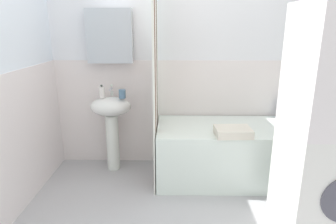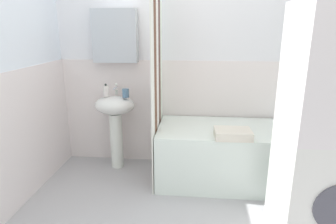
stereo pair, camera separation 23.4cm
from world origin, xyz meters
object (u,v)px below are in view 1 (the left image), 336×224
(lotion_bottle, at_px, (288,110))
(body_wash_bottle, at_px, (279,109))
(soap_dispenser, at_px, (102,92))
(bathtub, at_px, (231,152))
(towel_folded, at_px, (233,132))
(toothbrush_cup, at_px, (122,94))
(sink, at_px, (111,117))
(washer_dryer_stack, at_px, (333,129))

(lotion_bottle, bearing_deg, body_wash_bottle, 172.56)
(soap_dispenser, xyz_separation_m, bathtub, (1.36, -0.17, -0.60))
(lotion_bottle, relative_size, towel_folded, 0.58)
(toothbrush_cup, relative_size, body_wash_bottle, 0.43)
(bathtub, bearing_deg, body_wash_bottle, 28.63)
(sink, xyz_separation_m, bathtub, (1.28, -0.19, -0.32))
(body_wash_bottle, height_order, towel_folded, body_wash_bottle)
(toothbrush_cup, bearing_deg, towel_folded, -21.33)
(soap_dispenser, bearing_deg, lotion_bottle, 3.64)
(lotion_bottle, bearing_deg, towel_folded, -141.71)
(soap_dispenser, bearing_deg, toothbrush_cup, -3.52)
(towel_folded, height_order, washer_dryer_stack, washer_dryer_stack)
(washer_dryer_stack, bearing_deg, body_wash_bottle, 87.18)
(soap_dispenser, xyz_separation_m, toothbrush_cup, (0.22, -0.01, -0.01))
(bathtub, height_order, lotion_bottle, lotion_bottle)
(body_wash_bottle, bearing_deg, toothbrush_cup, -174.82)
(soap_dispenser, relative_size, bathtub, 0.09)
(washer_dryer_stack, bearing_deg, towel_folded, 132.76)
(toothbrush_cup, height_order, washer_dryer_stack, washer_dryer_stack)
(sink, xyz_separation_m, washer_dryer_stack, (1.79, -1.07, 0.25))
(sink, distance_m, soap_dispenser, 0.29)
(washer_dryer_stack, bearing_deg, bathtub, 120.16)
(toothbrush_cup, bearing_deg, bathtub, -7.76)
(washer_dryer_stack, bearing_deg, toothbrush_cup, 147.97)
(soap_dispenser, bearing_deg, body_wash_bottle, 4.21)
(sink, xyz_separation_m, towel_folded, (1.23, -0.46, 0.00))
(sink, distance_m, washer_dryer_stack, 2.10)
(bathtub, height_order, washer_dryer_stack, washer_dryer_stack)
(toothbrush_cup, height_order, body_wash_bottle, toothbrush_cup)
(sink, xyz_separation_m, lotion_bottle, (1.95, 0.11, 0.06))
(toothbrush_cup, height_order, bathtub, toothbrush_cup)
(sink, xyz_separation_m, body_wash_bottle, (1.85, 0.13, 0.07))
(soap_dispenser, relative_size, washer_dryer_stack, 0.08)
(towel_folded, xyz_separation_m, washer_dryer_stack, (0.56, -0.61, 0.24))
(toothbrush_cup, distance_m, body_wash_bottle, 1.74)
(toothbrush_cup, bearing_deg, soap_dispenser, 176.48)
(bathtub, relative_size, towel_folded, 4.65)
(sink, distance_m, bathtub, 1.33)
(soap_dispenser, height_order, bathtub, soap_dispenser)
(body_wash_bottle, relative_size, washer_dryer_stack, 0.13)
(lotion_bottle, bearing_deg, bathtub, -155.94)
(body_wash_bottle, bearing_deg, bathtub, -151.37)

